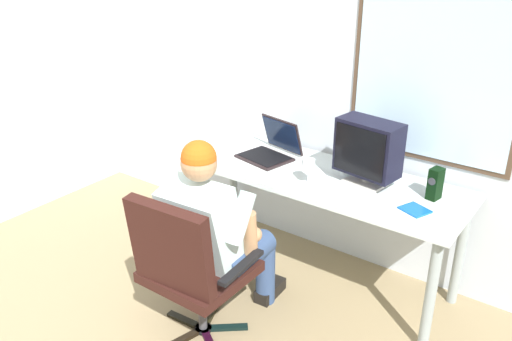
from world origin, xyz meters
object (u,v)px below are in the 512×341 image
at_px(wine_glass, 308,167).
at_px(desk_speaker, 435,184).
at_px(crt_monitor, 368,149).
at_px(office_chair, 187,264).
at_px(cd_case, 415,210).
at_px(person_seated, 215,229).
at_px(desk, 316,185).
at_px(laptop, 273,147).

height_order(wine_glass, desk_speaker, desk_speaker).
bearing_deg(wine_glass, crt_monitor, 33.02).
xyz_separation_m(office_chair, wine_glass, (0.24, 0.82, 0.33)).
distance_m(office_chair, cd_case, 1.26).
relative_size(person_seated, cd_case, 6.59).
distance_m(desk, person_seated, 0.76).
xyz_separation_m(office_chair, crt_monitor, (0.53, 1.01, 0.46)).
relative_size(laptop, cd_case, 2.19).
relative_size(desk, crt_monitor, 4.73).
distance_m(desk_speaker, cd_case, 0.22).
relative_size(crt_monitor, desk_speaker, 2.15).
xyz_separation_m(desk, office_chair, (-0.21, -0.98, -0.14)).
bearing_deg(wine_glass, laptop, 151.62).
relative_size(desk_speaker, cd_case, 1.04).
xyz_separation_m(desk_speaker, cd_case, (-0.03, -0.20, -0.09)).
distance_m(desk, office_chair, 1.01).
bearing_deg(person_seated, office_chair, -86.68).
xyz_separation_m(desk, person_seated, (-0.22, -0.73, -0.05)).
xyz_separation_m(person_seated, crt_monitor, (0.54, 0.76, 0.37)).
height_order(desk_speaker, cd_case, desk_speaker).
bearing_deg(crt_monitor, cd_case, -21.87).
height_order(office_chair, laptop, laptop).
relative_size(office_chair, wine_glass, 6.05).
xyz_separation_m(person_seated, laptop, (-0.16, 0.79, 0.20)).
bearing_deg(person_seated, desk_speaker, 40.85).
xyz_separation_m(office_chair, person_seated, (-0.01, 0.25, 0.09)).
bearing_deg(laptop, cd_case, -9.70).
bearing_deg(laptop, desk_speaker, 0.98).
height_order(office_chair, person_seated, person_seated).
height_order(laptop, cd_case, laptop).
xyz_separation_m(person_seated, desk_speaker, (0.94, 0.81, 0.23)).
relative_size(laptop, desk_speaker, 2.11).
height_order(desk, crt_monitor, crt_monitor).
xyz_separation_m(crt_monitor, cd_case, (0.37, -0.15, -0.22)).
bearing_deg(wine_glass, person_seated, -113.99).
xyz_separation_m(office_chair, cd_case, (0.89, 0.86, 0.23)).
bearing_deg(desk, wine_glass, -78.96).
bearing_deg(office_chair, person_seated, 93.32).
bearing_deg(person_seated, wine_glass, 66.01).
distance_m(laptop, wine_glass, 0.47).
distance_m(crt_monitor, wine_glass, 0.36).
relative_size(desk, laptop, 4.82).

